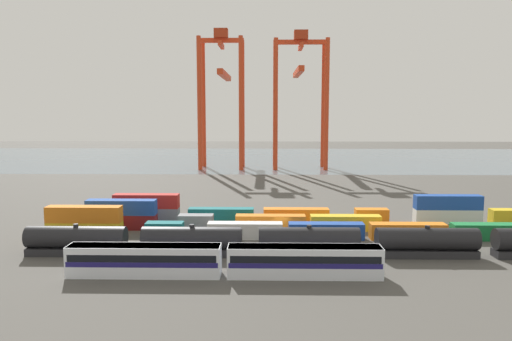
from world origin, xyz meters
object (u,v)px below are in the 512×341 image
shipping_container_6 (490,232)px  shipping_container_10 (270,222)px  shipping_container_3 (245,230)px  shipping_container_16 (371,216)px  shipping_container_4 (326,231)px  gantry_crane_west (222,86)px  freight_tank_row (309,241)px  gantry_crane_central (300,86)px  shipping_container_2 (165,230)px  passenger_train (224,259)px

shipping_container_6 → shipping_container_10: (-35.20, 5.83, 0.00)m
shipping_container_3 → shipping_container_16: (22.95, 11.67, 0.00)m
shipping_container_4 → gantry_crane_west: size_ratio=0.25×
freight_tank_row → gantry_crane_central: size_ratio=1.66×
gantry_crane_central → gantry_crane_west: bearing=178.5°
shipping_container_2 → shipping_container_10: (17.30, 5.83, 0.00)m
shipping_container_6 → shipping_container_3: bearing=180.0°
passenger_train → shipping_container_4: (14.95, 18.19, -0.84)m
shipping_container_3 → shipping_container_6: 39.37m
shipping_container_6 → gantry_crane_central: size_ratio=0.25×
shipping_container_2 → shipping_container_16: 37.92m
shipping_container_3 → shipping_container_4: 13.12m
gantry_crane_west → passenger_train: bearing=-84.9°
gantry_crane_central → shipping_container_3: bearing=-98.8°
shipping_container_10 → gantry_crane_central: (11.35, 94.22, 28.16)m
shipping_container_16 → shipping_container_3: bearing=-153.1°
shipping_container_6 → shipping_container_16: same height
shipping_container_6 → gantry_crane_central: bearing=103.4°
shipping_container_6 → gantry_crane_west: (-51.91, 100.77, 28.25)m
freight_tank_row → shipping_container_6: size_ratio=6.68×
shipping_container_2 → shipping_container_6: (52.49, 0.00, 0.00)m
shipping_container_3 → gantry_crane_west: 105.40m
shipping_container_2 → shipping_container_4: same height
shipping_container_10 → gantry_crane_central: size_ratio=0.25×
freight_tank_row → gantry_crane_central: bearing=86.8°
passenger_train → shipping_container_6: size_ratio=3.24×
shipping_container_4 → shipping_container_2: bearing=180.0°
shipping_container_2 → gantry_crane_west: bearing=89.7°
gantry_crane_west → gantry_crane_central: gantry_crane_west is taller
passenger_train → shipping_container_2: (-11.30, 18.19, -0.84)m
shipping_container_3 → gantry_crane_west: size_ratio=0.25×
shipping_container_3 → gantry_crane_west: bearing=97.1°
passenger_train → shipping_container_10: (6.00, 24.03, -0.84)m
shipping_container_3 → shipping_container_16: same height
shipping_container_10 → gantry_crane_central: 98.99m
shipping_container_4 → shipping_container_6: (26.25, 0.00, 0.00)m
shipping_container_6 → gantry_crane_central: 106.64m
shipping_container_3 → shipping_container_6: bearing=0.0°
shipping_container_3 → shipping_container_6: size_ratio=1.00×
passenger_train → shipping_container_16: passenger_train is taller
shipping_container_4 → gantry_crane_west: (-25.66, 100.77, 28.25)m
freight_tank_row → gantry_crane_central: (6.04, 109.63, 27.29)m
freight_tank_row → shipping_container_2: 24.57m
gantry_crane_west → shipping_container_3: bearing=-82.9°
passenger_train → gantry_crane_central: bearing=81.7°
shipping_container_6 → gantry_crane_west: size_ratio=0.25×
passenger_train → gantry_crane_central: size_ratio=0.80×
shipping_container_2 → shipping_container_3: bearing=0.0°
shipping_container_4 → gantry_crane_central: bearing=88.6°
passenger_train → shipping_container_16: 38.81m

